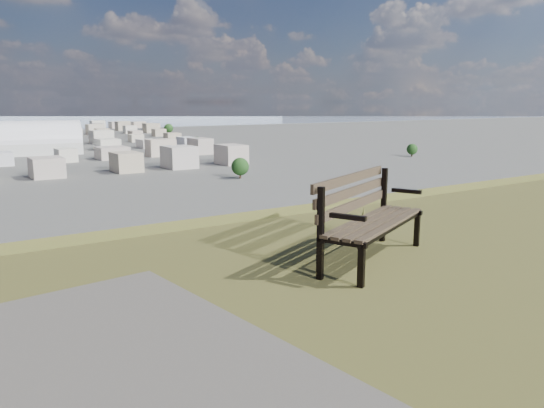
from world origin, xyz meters
TOP-DOWN VIEW (x-y plane):
  - park_bench at (1.03, 1.70)m, footprint 1.82×1.24m
  - grass_tufts at (0.16, -0.56)m, footprint 12.49×7.38m
  - arena at (40.80, 295.73)m, footprint 56.49×30.15m

SIDE VIEW (x-z plane):
  - arena at x=40.80m, z-range -6.00..16.71m
  - grass_tufts at x=0.16m, z-range 24.97..25.25m
  - park_bench at x=1.03m, z-range 25.06..25.98m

